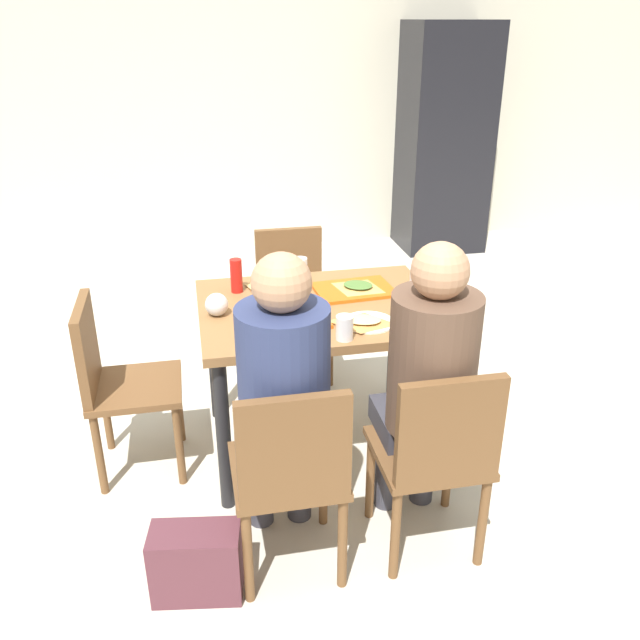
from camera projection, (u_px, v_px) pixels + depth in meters
ground_plane at (320, 445)px, 3.27m from camera, size 10.00×10.00×0.02m
back_wall at (244, 85)px, 5.53m from camera, size 10.00×0.10×2.80m
main_table at (320, 325)px, 3.00m from camera, size 1.08×0.84×0.75m
chair_near_left at (290, 470)px, 2.30m from camera, size 0.40×0.40×0.83m
chair_near_right at (437, 451)px, 2.39m from camera, size 0.40×0.40×0.83m
chair_far_side at (292, 292)px, 3.78m from camera, size 0.40×0.40×0.83m
chair_left_end at (114, 376)px, 2.89m from camera, size 0.40×0.40×0.83m
person_in_red at (283, 388)px, 2.32m from camera, size 0.32×0.42×1.24m
person_in_brown_jacket at (428, 373)px, 2.42m from camera, size 0.32×0.42×1.24m
tray_red_near at (283, 320)px, 2.78m from camera, size 0.39×0.30×0.02m
tray_red_far at (354, 290)px, 3.10m from camera, size 0.38×0.29×0.02m
paper_plate_center at (277, 288)px, 3.13m from camera, size 0.22×0.22×0.01m
paper_plate_near_edge at (369, 322)px, 2.77m from camera, size 0.22×0.22×0.01m
pizza_slice_a at (289, 316)px, 2.78m from camera, size 0.22×0.27×0.02m
pizza_slice_b at (358, 286)px, 3.09m from camera, size 0.26×0.26×0.02m
pizza_slice_c at (271, 287)px, 3.10m from camera, size 0.26×0.25×0.02m
pizza_slice_d at (363, 321)px, 2.76m from camera, size 0.25×0.21×0.02m
plastic_cup_a at (300, 268)px, 3.24m from camera, size 0.07×0.07×0.10m
plastic_cup_b at (345, 328)px, 2.62m from camera, size 0.07×0.07×0.10m
soda_can at (417, 283)px, 3.03m from camera, size 0.07×0.07×0.12m
condiment_bottle at (236, 276)px, 3.06m from camera, size 0.06×0.06×0.16m
foil_bundle at (217, 305)px, 2.83m from camera, size 0.10×0.10×0.10m
handbag at (197, 563)px, 2.36m from camera, size 0.34×0.21×0.28m
drink_fridge at (444, 140)px, 5.71m from camera, size 0.70×0.60×1.90m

